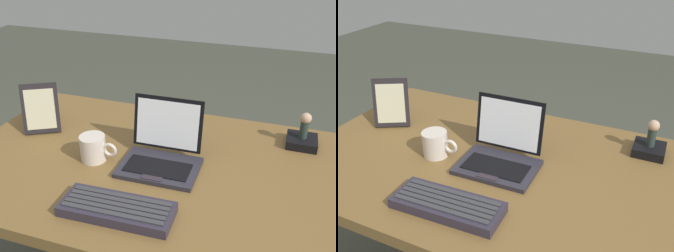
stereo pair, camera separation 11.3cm
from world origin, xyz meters
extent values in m
cube|color=brown|center=(0.00, 0.00, 0.71)|extent=(1.35, 0.81, 0.04)
cylinder|color=black|center=(-0.61, 0.34, 0.34)|extent=(0.06, 0.06, 0.69)
cube|color=#292831|center=(0.01, -0.03, 0.73)|extent=(0.25, 0.18, 0.01)
cube|color=black|center=(0.01, -0.04, 0.74)|extent=(0.21, 0.10, 0.00)
cube|color=#2D242D|center=(0.01, -0.10, 0.74)|extent=(0.07, 0.03, 0.00)
cube|color=black|center=(0.00, 0.07, 0.84)|extent=(0.23, 0.05, 0.17)
cube|color=white|center=(0.00, 0.07, 0.84)|extent=(0.21, 0.04, 0.15)
cube|color=#4CF259|center=(0.00, 0.07, 0.82)|extent=(0.20, 0.01, 0.01)
cube|color=#2D2937|center=(-0.03, -0.26, 0.74)|extent=(0.31, 0.13, 0.03)
cube|color=#38383D|center=(-0.03, -0.30, 0.76)|extent=(0.28, 0.02, 0.00)
cube|color=#38383D|center=(-0.03, -0.28, 0.76)|extent=(0.28, 0.02, 0.00)
cube|color=#38383D|center=(-0.03, -0.26, 0.76)|extent=(0.28, 0.02, 0.00)
cube|color=#38383D|center=(-0.03, -0.24, 0.76)|extent=(0.28, 0.02, 0.00)
cube|color=#38383D|center=(-0.03, -0.22, 0.76)|extent=(0.28, 0.02, 0.00)
cube|color=black|center=(-0.49, 0.08, 0.82)|extent=(0.14, 0.12, 0.18)
cube|color=beige|center=(-0.49, 0.07, 0.82)|extent=(0.11, 0.09, 0.14)
cube|color=black|center=(-0.51, 0.10, 0.74)|extent=(0.02, 0.02, 0.03)
cube|color=black|center=(0.43, 0.27, 0.74)|extent=(0.10, 0.10, 0.03)
cylinder|color=#283731|center=(0.43, 0.27, 0.79)|extent=(0.03, 0.03, 0.06)
sphere|color=tan|center=(0.43, 0.27, 0.83)|extent=(0.04, 0.04, 0.04)
cylinder|color=beige|center=(-0.22, -0.04, 0.77)|extent=(0.08, 0.08, 0.09)
torus|color=beige|center=(-0.16, -0.04, 0.77)|extent=(0.05, 0.01, 0.05)
camera|label=1|loc=(0.35, -0.97, 1.41)|focal=40.71mm
camera|label=2|loc=(0.45, -0.93, 1.41)|focal=40.71mm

